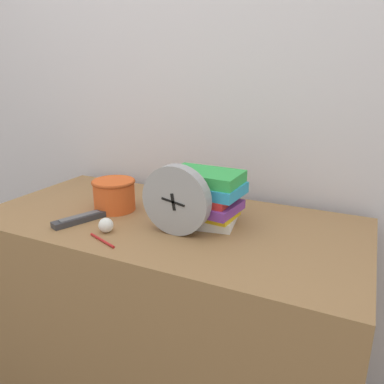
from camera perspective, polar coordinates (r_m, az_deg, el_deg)
name	(u,v)px	position (r m, az deg, el deg)	size (l,w,h in m)	color
wall_back	(213,85)	(1.58, 3.15, 15.93)	(6.00, 0.04, 2.40)	silver
desk	(169,311)	(1.50, -3.49, -17.70)	(1.33, 0.65, 0.76)	olive
desk_clock	(176,200)	(1.16, -2.45, -1.26)	(0.22, 0.04, 0.22)	#99999E
book_stack	(206,197)	(1.25, 2.09, -0.75)	(0.27, 0.19, 0.18)	white
basket	(114,194)	(1.41, -11.77, -0.25)	(0.16, 0.16, 0.11)	#E05623
tv_remote	(80,219)	(1.34, -16.73, -3.95)	(0.11, 0.19, 0.02)	#333338
crumpled_paper_ball	(106,225)	(1.23, -12.99, -4.95)	(0.05, 0.05, 0.05)	white
pen	(102,240)	(1.18, -13.53, -7.18)	(0.12, 0.05, 0.01)	#B21E1E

